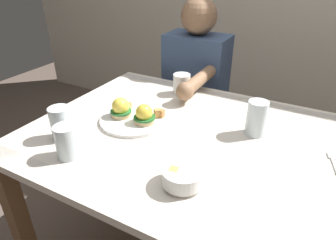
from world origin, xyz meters
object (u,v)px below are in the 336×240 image
object	(u,v)px
coffee_mug	(182,84)
fork	(335,165)
water_glass_near	(62,125)
water_glass_extra	(256,120)
diner_person	(194,89)
fruit_bowl	(183,177)
eggs_benedict_plate	(133,115)
dining_table	(191,159)
water_glass_far	(68,143)

from	to	relation	value
coffee_mug	fork	size ratio (longest dim) A/B	0.72
water_glass_near	water_glass_extra	world-z (taller)	water_glass_extra
coffee_mug	diner_person	distance (m)	0.31
fruit_bowl	water_glass_extra	size ratio (longest dim) A/B	0.92
eggs_benedict_plate	water_glass_near	world-z (taller)	water_glass_near
dining_table	diner_person	distance (m)	0.65
fruit_bowl	water_glass_far	distance (m)	0.39
water_glass_far	diner_person	xyz separation A→B (m)	(0.04, 0.90, -0.14)
water_glass_near	water_glass_extra	xyz separation A→B (m)	(0.60, 0.36, 0.01)
eggs_benedict_plate	fork	bearing A→B (deg)	5.21
diner_person	water_glass_extra	bearing A→B (deg)	-46.52
coffee_mug	dining_table	bearing A→B (deg)	-58.36
eggs_benedict_plate	water_glass_near	distance (m)	0.27
dining_table	water_glass_near	distance (m)	0.49
dining_table	water_glass_far	world-z (taller)	water_glass_far
fruit_bowl	diner_person	xyz separation A→B (m)	(-0.34, 0.85, -0.12)
diner_person	fork	bearing A→B (deg)	-37.00
diner_person	coffee_mug	bearing A→B (deg)	-78.57
diner_person	dining_table	bearing A→B (deg)	-66.87
eggs_benedict_plate	water_glass_far	size ratio (longest dim) A/B	2.43
water_glass_near	water_glass_far	world-z (taller)	water_glass_near
eggs_benedict_plate	dining_table	bearing A→B (deg)	2.17
fork	diner_person	bearing A→B (deg)	143.00
fork	water_glass_far	xyz separation A→B (m)	(-0.77, -0.36, 0.05)
water_glass_extra	fork	bearing A→B (deg)	-14.11
dining_table	fork	size ratio (longest dim) A/B	7.75
water_glass_far	water_glass_extra	size ratio (longest dim) A/B	0.85
fruit_bowl	diner_person	bearing A→B (deg)	111.92
eggs_benedict_plate	water_glass_extra	distance (m)	0.47
eggs_benedict_plate	water_glass_far	distance (m)	0.30
water_glass_extra	water_glass_near	bearing A→B (deg)	-149.18
dining_table	water_glass_far	xyz separation A→B (m)	(-0.30, -0.30, 0.16)
fruit_bowl	coffee_mug	distance (m)	0.65
fork	water_glass_extra	bearing A→B (deg)	165.89
water_glass_far	eggs_benedict_plate	bearing A→B (deg)	80.27
coffee_mug	water_glass_near	distance (m)	0.59
dining_table	water_glass_far	bearing A→B (deg)	-134.68
water_glass_far	water_glass_extra	xyz separation A→B (m)	(0.50, 0.43, 0.01)
water_glass_extra	fruit_bowl	bearing A→B (deg)	-106.00
fruit_bowl	water_glass_far	world-z (taller)	water_glass_far
water_glass_far	fork	bearing A→B (deg)	25.12
fork	water_glass_near	xyz separation A→B (m)	(-0.87, -0.29, 0.05)
eggs_benedict_plate	coffee_mug	size ratio (longest dim) A/B	2.43
dining_table	eggs_benedict_plate	size ratio (longest dim) A/B	4.44
water_glass_extra	diner_person	size ratio (longest dim) A/B	0.11
coffee_mug	water_glass_far	size ratio (longest dim) A/B	1.00
fork	water_glass_extra	size ratio (longest dim) A/B	1.19
fork	eggs_benedict_plate	bearing A→B (deg)	-174.79
fruit_bowl	fork	xyz separation A→B (m)	(0.38, 0.31, -0.03)
dining_table	coffee_mug	size ratio (longest dim) A/B	10.79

